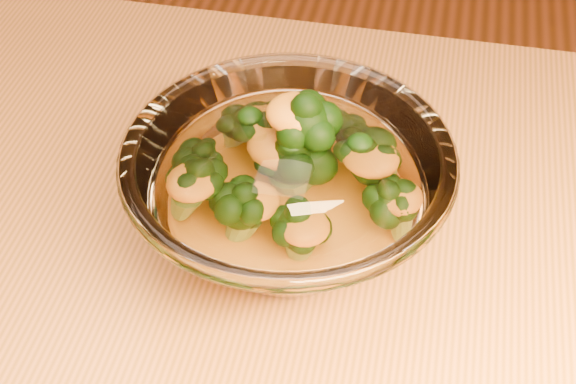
{
  "coord_description": "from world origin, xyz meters",
  "views": [
    {
      "loc": [
        0.01,
        -0.26,
        1.19
      ],
      "look_at": [
        -0.06,
        0.11,
        0.81
      ],
      "focal_mm": 50.0,
      "sensor_mm": 36.0,
      "label": 1
    }
  ],
  "objects": [
    {
      "name": "glass_bowl",
      "position": [
        -0.06,
        0.11,
        0.8
      ],
      "size": [
        0.22,
        0.22,
        0.1
      ],
      "color": "white",
      "rests_on": "table"
    },
    {
      "name": "broccoli_heap",
      "position": [
        -0.06,
        0.13,
        0.82
      ],
      "size": [
        0.16,
        0.12,
        0.09
      ],
      "color": "black",
      "rests_on": "cheese_sauce"
    },
    {
      "name": "cheese_sauce",
      "position": [
        -0.06,
        0.11,
        0.78
      ],
      "size": [
        0.12,
        0.12,
        0.03
      ],
      "primitive_type": "ellipsoid",
      "color": "orange",
      "rests_on": "glass_bowl"
    }
  ]
}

